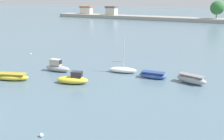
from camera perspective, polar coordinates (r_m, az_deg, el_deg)
moored_boat_2 at (r=33.48m, az=-22.01°, el=-1.46°), size 4.55×2.52×0.90m
moored_boat_3 at (r=35.40m, az=-12.48°, el=0.68°), size 3.85×1.45×1.72m
moored_boat_4 at (r=30.21m, az=-8.98°, el=-2.10°), size 4.17×2.48×1.54m
moored_boat_5 at (r=34.04m, az=2.41°, el=0.08°), size 4.09×1.89×4.99m
moored_boat_6 at (r=32.15m, az=9.39°, el=-1.18°), size 3.67×1.44×0.87m
moored_boat_7 at (r=31.37m, az=17.77°, el=-2.02°), size 3.87×2.16×1.09m
mooring_buoy_0 at (r=46.63m, az=-18.23°, el=3.53°), size 0.28×0.28×0.28m
mooring_buoy_1 at (r=20.02m, az=-15.93°, el=-14.19°), size 0.31×0.31×0.31m
distant_shoreline at (r=105.71m, az=16.10°, el=11.66°), size 111.33×7.30×8.13m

